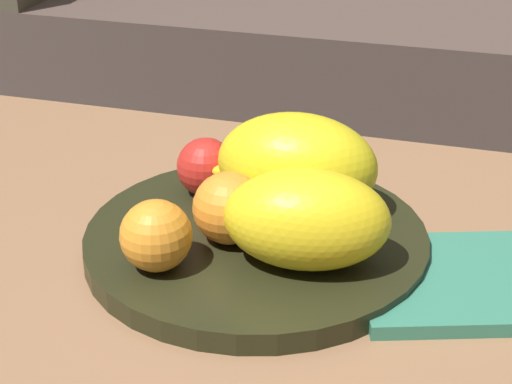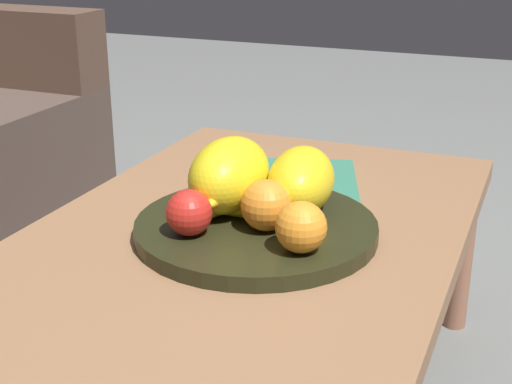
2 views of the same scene
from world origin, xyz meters
The scene contains 9 objects.
coffee_table centered at (0.00, 0.00, 0.35)m, with size 1.21×0.68×0.38m.
fruit_bowl centered at (0.06, -0.03, 0.40)m, with size 0.39×0.39×0.03m, color black.
melon_large_front centered at (0.09, 0.03, 0.47)m, with size 0.19×0.12×0.12m, color yellow.
melon_smaller_beside centered at (0.13, -0.08, 0.46)m, with size 0.17×0.11×0.11m, color yellow.
orange_front centered at (-0.02, -0.13, 0.45)m, with size 0.08×0.08×0.08m, color orange.
orange_left centered at (0.04, -0.05, 0.45)m, with size 0.08×0.08×0.08m, color orange.
apple_front centered at (-0.03, 0.05, 0.44)m, with size 0.07×0.07×0.07m, color red.
banana_bunch centered at (0.07, 0.03, 0.44)m, with size 0.17×0.15×0.06m.
magazine centered at (0.30, -0.03, 0.39)m, with size 0.25×0.18×0.02m, color #357D62.
Camera 2 is at (-0.93, -0.44, 0.86)m, focal length 51.17 mm.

